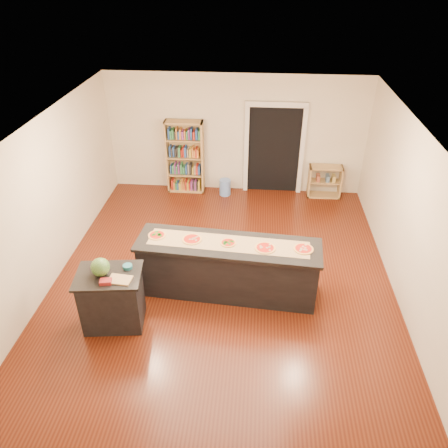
# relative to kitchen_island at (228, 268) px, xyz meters

# --- Properties ---
(room) EXTENTS (6.00, 7.00, 2.80)m
(room) POSITION_rel_kitchen_island_xyz_m (-0.12, 0.39, 0.90)
(room) COLOR beige
(room) RESTS_ON ground
(doorway) EXTENTS (1.40, 0.09, 2.21)m
(doorway) POSITION_rel_kitchen_island_xyz_m (0.78, 3.85, 0.70)
(doorway) COLOR black
(doorway) RESTS_ON room
(kitchen_island) EXTENTS (3.03, 0.82, 1.00)m
(kitchen_island) POSITION_rel_kitchen_island_xyz_m (0.00, 0.00, 0.00)
(kitchen_island) COLOR black
(kitchen_island) RESTS_ON ground
(side_counter) EXTENTS (0.97, 0.71, 0.96)m
(side_counter) POSITION_rel_kitchen_island_xyz_m (-1.72, -0.90, -0.02)
(side_counter) COLOR black
(side_counter) RESTS_ON ground
(bookshelf) EXTENTS (0.88, 0.31, 1.76)m
(bookshelf) POSITION_rel_kitchen_island_xyz_m (-1.31, 3.68, 0.38)
(bookshelf) COLOR tan
(bookshelf) RESTS_ON ground
(low_shelf) EXTENTS (0.77, 0.33, 0.77)m
(low_shelf) POSITION_rel_kitchen_island_xyz_m (2.02, 3.68, -0.12)
(low_shelf) COLOR tan
(low_shelf) RESTS_ON ground
(waste_bin) EXTENTS (0.27, 0.27, 0.39)m
(waste_bin) POSITION_rel_kitchen_island_xyz_m (-0.34, 3.54, -0.31)
(waste_bin) COLOR #638DDE
(waste_bin) RESTS_ON ground
(kraft_paper) EXTENTS (2.65, 0.66, 0.00)m
(kraft_paper) POSITION_rel_kitchen_island_xyz_m (0.00, 0.02, 0.50)
(kraft_paper) COLOR #9C8150
(kraft_paper) RESTS_ON kitchen_island
(watermelon) EXTENTS (0.28, 0.28, 0.28)m
(watermelon) POSITION_rel_kitchen_island_xyz_m (-1.81, -0.91, 0.60)
(watermelon) COLOR #144214
(watermelon) RESTS_ON side_counter
(cutting_board) EXTENTS (0.36, 0.25, 0.02)m
(cutting_board) POSITION_rel_kitchen_island_xyz_m (-1.50, -1.01, 0.47)
(cutting_board) COLOR tan
(cutting_board) RESTS_ON side_counter
(package_red) EXTENTS (0.18, 0.14, 0.06)m
(package_red) POSITION_rel_kitchen_island_xyz_m (-1.68, -1.10, 0.49)
(package_red) COLOR maroon
(package_red) RESTS_ON side_counter
(package_teal) EXTENTS (0.14, 0.14, 0.05)m
(package_teal) POSITION_rel_kitchen_island_xyz_m (-1.47, -0.72, 0.48)
(package_teal) COLOR #195966
(package_teal) RESTS_ON side_counter
(pizza_a) EXTENTS (0.30, 0.30, 0.02)m
(pizza_a) POSITION_rel_kitchen_island_xyz_m (-1.20, 0.13, 0.51)
(pizza_a) COLOR tan
(pizza_a) RESTS_ON kitchen_island
(pizza_b) EXTENTS (0.31, 0.31, 0.02)m
(pizza_b) POSITION_rel_kitchen_island_xyz_m (-0.60, 0.06, 0.51)
(pizza_b) COLOR tan
(pizza_b) RESTS_ON kitchen_island
(pizza_c) EXTENTS (0.28, 0.28, 0.02)m
(pizza_c) POSITION_rel_kitchen_island_xyz_m (0.00, 0.01, 0.51)
(pizza_c) COLOR tan
(pizza_c) RESTS_ON kitchen_island
(pizza_d) EXTENTS (0.32, 0.32, 0.02)m
(pizza_d) POSITION_rel_kitchen_island_xyz_m (0.60, -0.09, 0.51)
(pizza_d) COLOR tan
(pizza_d) RESTS_ON kitchen_island
(pizza_e) EXTENTS (0.33, 0.33, 0.02)m
(pizza_e) POSITION_rel_kitchen_island_xyz_m (1.21, -0.06, 0.51)
(pizza_e) COLOR tan
(pizza_e) RESTS_ON kitchen_island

